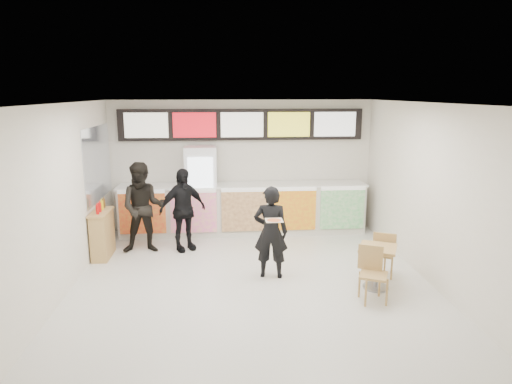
{
  "coord_description": "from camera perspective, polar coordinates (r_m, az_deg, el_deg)",
  "views": [
    {
      "loc": [
        -0.52,
        -6.95,
        3.17
      ],
      "look_at": [
        0.14,
        1.2,
        1.37
      ],
      "focal_mm": 32.0,
      "sensor_mm": 36.0,
      "label": 1
    }
  ],
  "objects": [
    {
      "name": "wall_left",
      "position": [
        7.56,
        -23.65,
        -1.41
      ],
      "size": [
        0.0,
        7.0,
        7.0
      ],
      "primitive_type": "plane",
      "rotation": [
        1.57,
        0.0,
        1.57
      ],
      "color": "silver",
      "rests_on": "floor"
    },
    {
      "name": "pizza_slice",
      "position": [
        7.35,
        2.27,
        -3.5
      ],
      "size": [
        0.36,
        0.36,
        0.02
      ],
      "color": "beige",
      "rests_on": "customer_main"
    },
    {
      "name": "service_counter",
      "position": [
        10.38,
        -1.61,
        -2.09
      ],
      "size": [
        5.56,
        0.77,
        1.14
      ],
      "color": "silver",
      "rests_on": "floor"
    },
    {
      "name": "customer_main",
      "position": [
        7.88,
        1.86,
        -5.04
      ],
      "size": [
        0.65,
        0.49,
        1.62
      ],
      "primitive_type": "imported",
      "rotation": [
        0.0,
        0.0,
        2.96
      ],
      "color": "black",
      "rests_on": "floor"
    },
    {
      "name": "drinks_fridge",
      "position": [
        10.3,
        -6.83,
        0.15
      ],
      "size": [
        0.7,
        0.67,
        2.0
      ],
      "color": "white",
      "rests_on": "floor"
    },
    {
      "name": "wall_back",
      "position": [
        10.59,
        -1.76,
        3.32
      ],
      "size": [
        6.0,
        0.0,
        6.0
      ],
      "primitive_type": "plane",
      "rotation": [
        1.57,
        0.0,
        0.0
      ],
      "color": "silver",
      "rests_on": "floor"
    },
    {
      "name": "menu_board",
      "position": [
        10.4,
        -1.77,
        8.43
      ],
      "size": [
        5.5,
        0.14,
        0.7
      ],
      "color": "black",
      "rests_on": "wall_back"
    },
    {
      "name": "customer_mid",
      "position": [
        9.31,
        -9.15,
        -2.21
      ],
      "size": [
        1.07,
        0.84,
        1.69
      ],
      "primitive_type": "imported",
      "rotation": [
        0.0,
        0.0,
        0.5
      ],
      "color": "black",
      "rests_on": "floor"
    },
    {
      "name": "cafe_table",
      "position": [
        7.77,
        14.91,
        -8.17
      ],
      "size": [
        0.97,
        1.49,
        0.85
      ],
      "rotation": [
        0.0,
        0.0,
        -0.43
      ],
      "color": "tan",
      "rests_on": "floor"
    },
    {
      "name": "customer_left",
      "position": [
        9.34,
        -13.92,
        -1.94
      ],
      "size": [
        0.92,
        0.73,
        1.83
      ],
      "primitive_type": "imported",
      "rotation": [
        0.0,
        0.0,
        0.05
      ],
      "color": "black",
      "rests_on": "floor"
    },
    {
      "name": "condiment_ledge",
      "position": [
        9.4,
        -18.65,
        -4.95
      ],
      "size": [
        0.33,
        0.82,
        1.1
      ],
      "color": "tan",
      "rests_on": "floor"
    },
    {
      "name": "mirror_panel",
      "position": [
        9.82,
        -19.17,
        3.4
      ],
      "size": [
        0.01,
        2.0,
        1.5
      ],
      "primitive_type": "cube",
      "color": "#B2B7BF",
      "rests_on": "wall_left"
    },
    {
      "name": "ceiling",
      "position": [
        6.97,
        -0.36,
        11.0
      ],
      "size": [
        7.0,
        7.0,
        0.0
      ],
      "primitive_type": "plane",
      "rotation": [
        3.14,
        0.0,
        0.0
      ],
      "color": "white",
      "rests_on": "wall_back"
    },
    {
      "name": "floor",
      "position": [
        7.65,
        -0.33,
        -12.06
      ],
      "size": [
        7.0,
        7.0,
        0.0
      ],
      "primitive_type": "plane",
      "color": "beige",
      "rests_on": "ground"
    },
    {
      "name": "wall_right",
      "position": [
        7.96,
        21.72,
        -0.6
      ],
      "size": [
        0.0,
        7.0,
        7.0
      ],
      "primitive_type": "plane",
      "rotation": [
        1.57,
        0.0,
        -1.57
      ],
      "color": "silver",
      "rests_on": "floor"
    }
  ]
}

